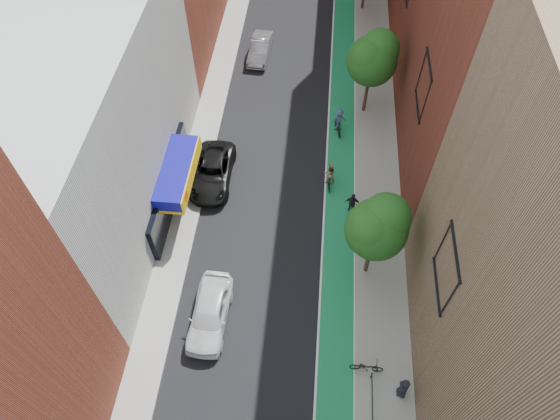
% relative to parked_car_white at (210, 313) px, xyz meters
% --- Properties ---
extents(bike_lane, '(2.00, 68.00, 0.01)m').
position_rel_parked_car_white_xyz_m(bike_lane, '(7.00, 19.90, -0.83)').
color(bike_lane, '#157A51').
rests_on(bike_lane, ground).
extents(sidewalk_left, '(2.00, 68.00, 0.15)m').
position_rel_parked_car_white_xyz_m(sidewalk_left, '(-3.00, 19.90, -0.76)').
color(sidewalk_left, gray).
rests_on(sidewalk_left, ground).
extents(sidewalk_right, '(3.00, 68.00, 0.15)m').
position_rel_parked_car_white_xyz_m(sidewalk_right, '(9.50, 19.90, -0.76)').
color(sidewalk_right, gray).
rests_on(sidewalk_right, ground).
extents(building_left_white, '(8.00, 20.00, 12.00)m').
position_rel_parked_car_white_xyz_m(building_left_white, '(-8.00, 7.90, 5.16)').
color(building_left_white, silver).
rests_on(building_left_white, ground).
extents(tree_near, '(3.40, 3.36, 6.42)m').
position_rel_parked_car_white_xyz_m(tree_near, '(8.65, 3.92, 3.82)').
color(tree_near, '#332619').
rests_on(tree_near, ground).
extents(tree_mid, '(3.55, 3.53, 6.74)m').
position_rel_parked_car_white_xyz_m(tree_mid, '(8.65, 17.92, 4.05)').
color(tree_mid, '#332619').
rests_on(tree_mid, ground).
extents(parked_car_white, '(2.11, 4.97, 1.68)m').
position_rel_parked_car_white_xyz_m(parked_car_white, '(0.00, 0.00, 0.00)').
color(parked_car_white, silver).
rests_on(parked_car_white, ground).
extents(parked_car_black, '(2.55, 5.48, 1.52)m').
position_rel_parked_car_white_xyz_m(parked_car_black, '(-1.60, 10.14, -0.08)').
color(parked_car_black, black).
rests_on(parked_car_black, ground).
extents(parked_car_silver, '(1.81, 4.53, 1.46)m').
position_rel_parked_car_white_xyz_m(parked_car_silver, '(0.00, 24.00, -0.11)').
color(parked_car_silver, gray).
rests_on(parked_car_silver, ground).
extents(cyclist_lane_near, '(0.85, 1.74, 1.99)m').
position_rel_parked_car_white_xyz_m(cyclist_lane_near, '(6.20, 10.36, -0.00)').
color(cyclist_lane_near, black).
rests_on(cyclist_lane_near, ground).
extents(cyclist_lane_mid, '(1.00, 1.76, 1.98)m').
position_rel_parked_car_white_xyz_m(cyclist_lane_mid, '(7.70, 8.01, -0.10)').
color(cyclist_lane_mid, black).
rests_on(cyclist_lane_mid, ground).
extents(cyclist_lane_far, '(1.21, 1.83, 2.03)m').
position_rel_parked_car_white_xyz_m(cyclist_lane_far, '(6.69, 15.54, 0.06)').
color(cyclist_lane_far, black).
rests_on(cyclist_lane_far, ground).
extents(parked_bike_near, '(1.77, 0.64, 0.93)m').
position_rel_parked_car_white_xyz_m(parked_bike_near, '(8.53, -2.13, -0.23)').
color(parked_bike_near, black).
rests_on(parked_bike_near, sidewalk_right).
extents(pedestrian, '(0.57, 0.82, 1.60)m').
position_rel_parked_car_white_xyz_m(pedestrian, '(10.30, -3.15, 0.11)').
color(pedestrian, black).
rests_on(pedestrian, sidewalk_right).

